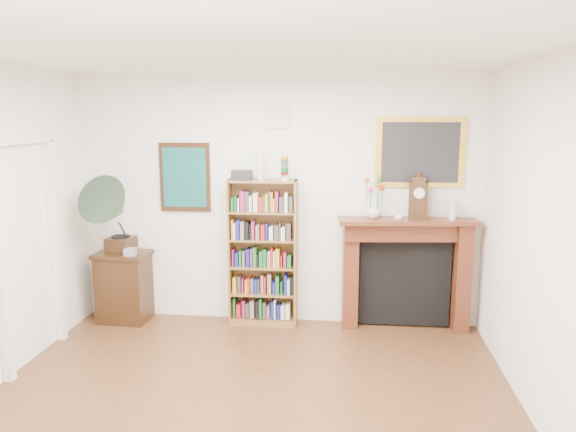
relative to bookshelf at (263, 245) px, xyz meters
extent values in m
cube|color=white|center=(0.14, -2.34, 1.88)|extent=(4.50, 5.00, 0.01)
cube|color=white|center=(0.14, 0.16, 0.48)|extent=(4.50, 0.01, 2.80)
cube|color=white|center=(2.39, -2.34, 0.48)|extent=(0.01, 5.00, 2.80)
cube|color=white|center=(-2.06, -1.61, 0.13)|extent=(0.08, 0.08, 2.10)
cube|color=white|center=(-2.06, -0.67, 0.13)|extent=(0.08, 0.08, 2.10)
cube|color=white|center=(-2.06, -1.14, 1.21)|extent=(0.08, 1.02, 0.08)
cube|color=black|center=(-0.91, 0.14, 0.73)|extent=(0.58, 0.03, 0.78)
cube|color=#11534F|center=(-0.91, 0.12, 0.73)|extent=(0.50, 0.01, 0.67)
cube|color=white|center=(0.14, 0.14, 1.43)|extent=(0.26, 0.03, 0.30)
cube|color=silver|center=(0.14, 0.12, 1.43)|extent=(0.22, 0.01, 0.26)
cube|color=gold|center=(1.69, 0.14, 1.03)|extent=(0.95, 0.03, 0.75)
cube|color=#262628|center=(1.69, 0.12, 1.03)|extent=(0.82, 0.01, 0.65)
cube|color=brown|center=(-0.37, 0.00, -0.10)|extent=(0.03, 0.27, 1.65)
cube|color=brown|center=(0.37, 0.00, -0.10)|extent=(0.03, 0.27, 1.65)
cube|color=brown|center=(0.00, 0.00, 0.72)|extent=(0.76, 0.28, 0.02)
cube|color=brown|center=(0.00, 0.00, -0.88)|extent=(0.76, 0.28, 0.07)
cube|color=brown|center=(0.00, 0.13, -0.10)|extent=(0.76, 0.03, 1.65)
cube|color=brown|center=(0.00, 0.00, -0.56)|extent=(0.72, 0.26, 0.02)
cube|color=brown|center=(0.00, 0.00, -0.25)|extent=(0.72, 0.26, 0.02)
cube|color=brown|center=(0.00, 0.00, 0.06)|extent=(0.72, 0.26, 0.02)
cube|color=brown|center=(0.00, 0.00, 0.37)|extent=(0.72, 0.26, 0.02)
cube|color=black|center=(-1.60, -0.08, -0.52)|extent=(0.62, 0.47, 0.81)
cube|color=#552313|center=(0.97, 0.03, -0.32)|extent=(0.18, 0.23, 1.21)
cube|color=#552313|center=(2.18, 0.03, -0.32)|extent=(0.18, 0.23, 1.21)
cube|color=#552313|center=(1.58, 0.03, 0.19)|extent=(1.39, 0.35, 0.20)
cube|color=#552313|center=(1.58, -0.02, 0.31)|extent=(1.51, 0.49, 0.04)
cube|color=black|center=(1.58, 0.10, -0.41)|extent=(1.00, 0.09, 0.97)
cube|color=black|center=(-1.63, -0.03, -0.03)|extent=(0.31, 0.31, 0.17)
cylinder|color=black|center=(-1.63, -0.03, 0.06)|extent=(0.24, 0.24, 0.01)
cone|color=#314734|center=(-1.63, -0.20, 0.44)|extent=(0.63, 0.75, 0.71)
cube|color=#B1B2BE|center=(-1.46, -0.18, -0.07)|extent=(0.13, 0.13, 0.08)
cube|color=black|center=(1.68, 0.02, 0.53)|extent=(0.21, 0.14, 0.39)
cylinder|color=white|center=(1.68, -0.04, 0.62)|extent=(0.12, 0.03, 0.12)
cube|color=black|center=(1.68, 0.02, 0.75)|extent=(0.16, 0.11, 0.07)
imported|color=white|center=(1.21, 0.01, 0.41)|extent=(0.17, 0.17, 0.17)
imported|color=white|center=(1.47, -0.09, 0.36)|extent=(0.11, 0.11, 0.07)
cylinder|color=silver|center=(2.04, -0.03, 0.45)|extent=(0.07, 0.07, 0.24)
cylinder|color=silver|center=(2.04, 0.00, 0.43)|extent=(0.06, 0.06, 0.20)
camera|label=1|loc=(0.93, -6.02, 1.46)|focal=35.00mm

